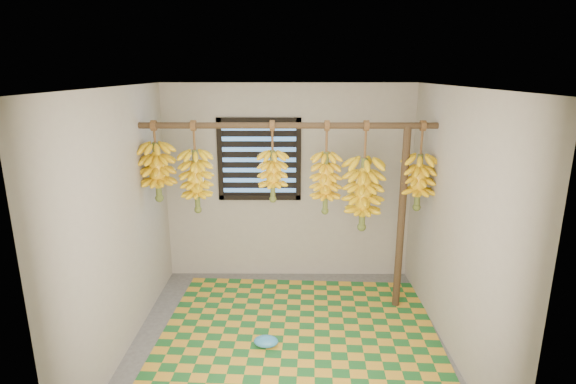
{
  "coord_description": "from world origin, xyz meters",
  "views": [
    {
      "loc": [
        0.03,
        -3.81,
        2.53
      ],
      "look_at": [
        0.0,
        0.55,
        1.35
      ],
      "focal_mm": 28.0,
      "sensor_mm": 36.0,
      "label": 1
    }
  ],
  "objects_px": {
    "support_post": "(401,220)",
    "plastic_bag": "(266,341)",
    "banana_bunch_a": "(157,172)",
    "banana_bunch_b": "(196,181)",
    "woven_mat": "(299,330)",
    "banana_bunch_f": "(419,182)",
    "banana_bunch_e": "(363,194)",
    "banana_bunch_d": "(326,183)",
    "banana_bunch_c": "(273,176)"
  },
  "relations": [
    {
      "from": "plastic_bag",
      "to": "banana_bunch_b",
      "type": "bearing_deg",
      "value": 133.43
    },
    {
      "from": "banana_bunch_c",
      "to": "woven_mat",
      "type": "bearing_deg",
      "value": -61.29
    },
    {
      "from": "support_post",
      "to": "banana_bunch_e",
      "type": "bearing_deg",
      "value": 180.0
    },
    {
      "from": "support_post",
      "to": "banana_bunch_b",
      "type": "bearing_deg",
      "value": 180.0
    },
    {
      "from": "banana_bunch_b",
      "to": "banana_bunch_d",
      "type": "xyz_separation_m",
      "value": [
        1.34,
        -0.0,
        -0.02
      ]
    },
    {
      "from": "woven_mat",
      "to": "banana_bunch_d",
      "type": "relative_size",
      "value": 2.82
    },
    {
      "from": "banana_bunch_b",
      "to": "banana_bunch_e",
      "type": "distance_m",
      "value": 1.74
    },
    {
      "from": "banana_bunch_b",
      "to": "banana_bunch_f",
      "type": "distance_m",
      "value": 2.3
    },
    {
      "from": "support_post",
      "to": "banana_bunch_e",
      "type": "height_order",
      "value": "banana_bunch_e"
    },
    {
      "from": "banana_bunch_e",
      "to": "banana_bunch_f",
      "type": "relative_size",
      "value": 1.24
    },
    {
      "from": "banana_bunch_a",
      "to": "banana_bunch_b",
      "type": "bearing_deg",
      "value": 0.0
    },
    {
      "from": "woven_mat",
      "to": "plastic_bag",
      "type": "distance_m",
      "value": 0.43
    },
    {
      "from": "banana_bunch_b",
      "to": "banana_bunch_f",
      "type": "bearing_deg",
      "value": 0.0
    },
    {
      "from": "banana_bunch_d",
      "to": "banana_bunch_f",
      "type": "bearing_deg",
      "value": 0.0
    },
    {
      "from": "support_post",
      "to": "banana_bunch_b",
      "type": "distance_m",
      "value": 2.19
    },
    {
      "from": "banana_bunch_e",
      "to": "support_post",
      "type": "bearing_deg",
      "value": 0.0
    },
    {
      "from": "banana_bunch_a",
      "to": "banana_bunch_e",
      "type": "relative_size",
      "value": 0.72
    },
    {
      "from": "woven_mat",
      "to": "banana_bunch_e",
      "type": "bearing_deg",
      "value": 37.01
    },
    {
      "from": "woven_mat",
      "to": "banana_bunch_f",
      "type": "bearing_deg",
      "value": 22.17
    },
    {
      "from": "banana_bunch_a",
      "to": "banana_bunch_c",
      "type": "relative_size",
      "value": 0.99
    },
    {
      "from": "banana_bunch_a",
      "to": "banana_bunch_b",
      "type": "relative_size",
      "value": 0.87
    },
    {
      "from": "banana_bunch_a",
      "to": "banana_bunch_d",
      "type": "bearing_deg",
      "value": -0.0
    },
    {
      "from": "banana_bunch_d",
      "to": "banana_bunch_a",
      "type": "bearing_deg",
      "value": 180.0
    },
    {
      "from": "banana_bunch_c",
      "to": "banana_bunch_d",
      "type": "xyz_separation_m",
      "value": [
        0.55,
        -0.0,
        -0.07
      ]
    },
    {
      "from": "support_post",
      "to": "plastic_bag",
      "type": "relative_size",
      "value": 8.46
    },
    {
      "from": "banana_bunch_a",
      "to": "banana_bunch_f",
      "type": "height_order",
      "value": "same"
    },
    {
      "from": "banana_bunch_c",
      "to": "banana_bunch_d",
      "type": "relative_size",
      "value": 0.87
    },
    {
      "from": "woven_mat",
      "to": "banana_bunch_c",
      "type": "bearing_deg",
      "value": 118.71
    },
    {
      "from": "woven_mat",
      "to": "banana_bunch_a",
      "type": "height_order",
      "value": "banana_bunch_a"
    },
    {
      "from": "woven_mat",
      "to": "plastic_bag",
      "type": "relative_size",
      "value": 11.54
    },
    {
      "from": "support_post",
      "to": "banana_bunch_f",
      "type": "distance_m",
      "value": 0.45
    },
    {
      "from": "banana_bunch_a",
      "to": "banana_bunch_f",
      "type": "distance_m",
      "value": 2.7
    },
    {
      "from": "woven_mat",
      "to": "banana_bunch_f",
      "type": "relative_size",
      "value": 2.95
    },
    {
      "from": "plastic_bag",
      "to": "support_post",
      "type": "bearing_deg",
      "value": 29.34
    },
    {
      "from": "support_post",
      "to": "banana_bunch_e",
      "type": "xyz_separation_m",
      "value": [
        -0.42,
        0.0,
        0.29
      ]
    },
    {
      "from": "banana_bunch_d",
      "to": "banana_bunch_f",
      "type": "xyz_separation_m",
      "value": [
        0.96,
        0.0,
        0.01
      ]
    },
    {
      "from": "banana_bunch_b",
      "to": "banana_bunch_f",
      "type": "relative_size",
      "value": 1.03
    },
    {
      "from": "plastic_bag",
      "to": "banana_bunch_a",
      "type": "xyz_separation_m",
      "value": [
        -1.15,
        0.79,
        1.47
      ]
    },
    {
      "from": "banana_bunch_f",
      "to": "banana_bunch_b",
      "type": "bearing_deg",
      "value": 180.0
    },
    {
      "from": "plastic_bag",
      "to": "banana_bunch_a",
      "type": "height_order",
      "value": "banana_bunch_a"
    },
    {
      "from": "banana_bunch_b",
      "to": "banana_bunch_c",
      "type": "bearing_deg",
      "value": 0.0
    },
    {
      "from": "support_post",
      "to": "plastic_bag",
      "type": "bearing_deg",
      "value": -150.66
    },
    {
      "from": "banana_bunch_a",
      "to": "banana_bunch_c",
      "type": "xyz_separation_m",
      "value": [
        1.19,
        0.0,
        -0.04
      ]
    },
    {
      "from": "banana_bunch_d",
      "to": "banana_bunch_e",
      "type": "xyz_separation_m",
      "value": [
        0.39,
        0.0,
        -0.12
      ]
    },
    {
      "from": "banana_bunch_b",
      "to": "banana_bunch_c",
      "type": "distance_m",
      "value": 0.79
    },
    {
      "from": "banana_bunch_d",
      "to": "banana_bunch_f",
      "type": "distance_m",
      "value": 0.96
    },
    {
      "from": "banana_bunch_b",
      "to": "banana_bunch_c",
      "type": "relative_size",
      "value": 1.14
    },
    {
      "from": "banana_bunch_d",
      "to": "support_post",
      "type": "bearing_deg",
      "value": 0.0
    },
    {
      "from": "support_post",
      "to": "banana_bunch_e",
      "type": "relative_size",
      "value": 1.75
    },
    {
      "from": "support_post",
      "to": "banana_bunch_b",
      "type": "height_order",
      "value": "banana_bunch_b"
    }
  ]
}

